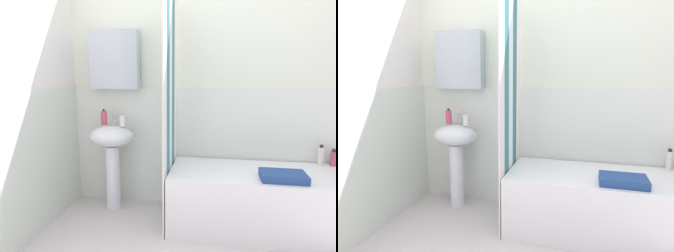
{
  "view_description": "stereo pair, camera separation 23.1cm",
  "coord_description": "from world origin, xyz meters",
  "views": [
    {
      "loc": [
        -0.09,
        -1.55,
        1.3
      ],
      "look_at": [
        -0.47,
        0.7,
        0.91
      ],
      "focal_mm": 30.55,
      "sensor_mm": 36.0,
      "label": 1
    },
    {
      "loc": [
        0.13,
        -1.5,
        1.3
      ],
      "look_at": [
        -0.47,
        0.7,
        0.91
      ],
      "focal_mm": 30.55,
      "sensor_mm": 36.0,
      "label": 2
    }
  ],
  "objects": [
    {
      "name": "towel_folded",
      "position": [
        0.44,
        0.7,
        0.54
      ],
      "size": [
        0.34,
        0.23,
        0.06
      ],
      "primitive_type": "cube",
      "rotation": [
        0.0,
        0.0,
        -0.01
      ],
      "color": "navy",
      "rests_on": "bathtub"
    },
    {
      "name": "conditioner_bottle",
      "position": [
        0.85,
        1.16,
        0.6
      ],
      "size": [
        0.05,
        0.05,
        0.19
      ],
      "color": "white",
      "rests_on": "bathtub"
    },
    {
      "name": "shower_curtain",
      "position": [
        -0.49,
        0.88,
        1.0
      ],
      "size": [
        0.01,
        0.68,
        2.0
      ],
      "color": "white",
      "rests_on": "ground_plane"
    },
    {
      "name": "soap_dispenser",
      "position": [
        -1.18,
        1.08,
        0.9
      ],
      "size": [
        0.06,
        0.06,
        0.16
      ],
      "color": "#CE4868",
      "rests_on": "sink"
    },
    {
      "name": "sink",
      "position": [
        -1.08,
        1.03,
        0.61
      ],
      "size": [
        0.44,
        0.34,
        0.84
      ],
      "color": "white",
      "rests_on": "ground_plane"
    },
    {
      "name": "wall_back_tiled",
      "position": [
        -0.07,
        1.26,
        1.14
      ],
      "size": [
        3.6,
        0.18,
        2.4
      ],
      "color": "silver",
      "rests_on": "ground_plane"
    },
    {
      "name": "faucet",
      "position": [
        -1.08,
        1.11,
        0.9
      ],
      "size": [
        0.03,
        0.12,
        0.12
      ],
      "color": "silver",
      "rests_on": "sink"
    },
    {
      "name": "wall_left_tiled",
      "position": [
        -1.57,
        0.34,
        1.12
      ],
      "size": [
        0.07,
        1.81,
        2.4
      ],
      "color": "white",
      "rests_on": "ground_plane"
    },
    {
      "name": "bathtub",
      "position": [
        0.3,
        0.88,
        0.25
      ],
      "size": [
        1.54,
        0.68,
        0.51
      ],
      "primitive_type": "cube",
      "color": "white",
      "rests_on": "ground_plane"
    },
    {
      "name": "toothbrush_cup",
      "position": [
        -0.97,
        1.04,
        0.89
      ],
      "size": [
        0.07,
        0.07,
        0.1
      ],
      "primitive_type": "cylinder",
      "color": "white",
      "rests_on": "sink"
    }
  ]
}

